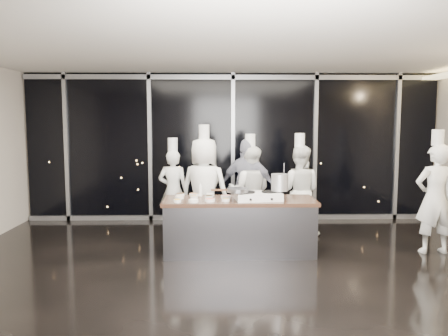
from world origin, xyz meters
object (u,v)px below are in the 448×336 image
object	(u,v)px
stock_pot	(280,182)
guest	(248,188)
chef_far_left	(173,190)
chef_center	(250,191)
chef_right	(299,190)
chef_side	(435,198)
chef_left	(204,189)
demo_counter	(239,226)
frying_pan	(237,190)
stove	(258,196)

from	to	relation	value
stock_pot	guest	world-z (taller)	guest
chef_far_left	chef_center	bearing A→B (deg)	178.41
chef_center	chef_right	xyz separation A→B (m)	(0.93, 0.01, 0.01)
stock_pot	chef_side	bearing A→B (deg)	-0.10
chef_center	guest	distance (m)	0.07
chef_left	chef_right	xyz separation A→B (m)	(1.78, 0.30, -0.08)
guest	demo_counter	bearing A→B (deg)	100.14
chef_side	frying_pan	bearing A→B (deg)	-1.76
stove	chef_right	bearing A→B (deg)	47.76
frying_pan	chef_side	xyz separation A→B (m)	(3.23, 0.10, -0.15)
chef_left	chef_far_left	bearing A→B (deg)	-23.46
stove	chef_far_left	distance (m)	2.12
stock_pot	chef_side	world-z (taller)	chef_side
chef_right	demo_counter	bearing A→B (deg)	60.95
chef_far_left	frying_pan	bearing A→B (deg)	136.61
demo_counter	stock_pot	distance (m)	0.97
chef_far_left	chef_left	xyz separation A→B (m)	(0.62, -0.58, 0.11)
chef_far_left	guest	size ratio (longest dim) A/B	1.00
chef_far_left	chef_side	xyz separation A→B (m)	(4.39, -1.45, 0.09)
stove	guest	xyz separation A→B (m)	(-0.08, 1.20, -0.04)
demo_counter	chef_right	world-z (taller)	chef_right
stove	guest	world-z (taller)	guest
frying_pan	guest	xyz separation A→B (m)	(0.26, 1.25, -0.15)
chef_left	chef_center	size ratio (longest dim) A/B	1.09
chef_far_left	chef_right	world-z (taller)	chef_right
frying_pan	chef_right	size ratio (longest dim) A/B	0.32
chef_far_left	chef_side	world-z (taller)	chef_side
chef_center	chef_right	bearing A→B (deg)	-172.49
chef_far_left	chef_left	bearing A→B (deg)	146.27
guest	stock_pot	bearing A→B (deg)	131.69
stove	stock_pot	size ratio (longest dim) A/B	2.82
guest	chef_side	size ratio (longest dim) A/B	0.91
frying_pan	chef_left	world-z (taller)	chef_left
demo_counter	guest	xyz separation A→B (m)	(0.22, 1.11, 0.47)
demo_counter	chef_far_left	bearing A→B (deg)	130.79
stove	stock_pot	xyz separation A→B (m)	(0.35, 0.05, 0.21)
demo_counter	frying_pan	distance (m)	0.63
stove	chef_side	distance (m)	2.89
chef_right	chef_side	xyz separation A→B (m)	(2.00, -1.17, 0.05)
chef_left	chef_side	xyz separation A→B (m)	(3.78, -0.86, -0.03)
chef_right	chef_far_left	bearing A→B (deg)	11.06
demo_counter	chef_right	distance (m)	1.68
guest	chef_right	size ratio (longest dim) A/B	0.95
demo_counter	chef_center	world-z (taller)	chef_center
guest	chef_left	bearing A→B (deg)	41.25
chef_center	chef_side	size ratio (longest dim) A/B	0.95
stock_pot	chef_far_left	xyz separation A→B (m)	(-1.85, 1.44, -0.34)
chef_side	demo_counter	bearing A→B (deg)	-4.38
chef_left	stock_pot	bearing A→B (deg)	165.12
frying_pan	stock_pot	world-z (taller)	stock_pot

